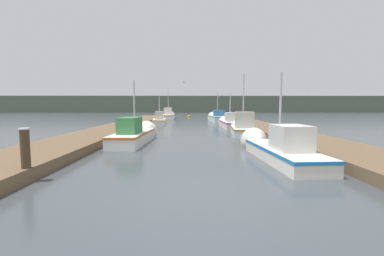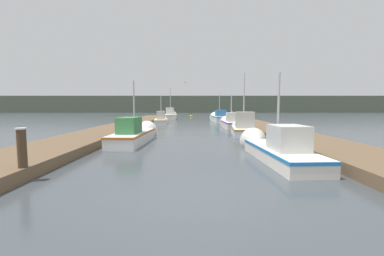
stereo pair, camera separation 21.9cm
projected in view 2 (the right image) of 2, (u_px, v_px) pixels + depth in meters
name	position (u px, v px, depth m)	size (l,w,h in m)	color
ground_plane	(193.00, 197.00, 5.55)	(200.00, 200.00, 0.00)	#3D4449
dock_left	(123.00, 127.00, 21.47)	(2.93, 40.00, 0.36)	brown
dock_right	(261.00, 127.00, 21.48)	(2.93, 40.00, 0.36)	brown
distant_shore_ridge	(192.00, 104.00, 75.37)	(120.00, 16.00, 4.46)	#4C5647
fishing_boat_0	(273.00, 148.00, 9.77)	(1.65, 5.82, 3.57)	silver
fishing_boat_1	(136.00, 134.00, 14.09)	(1.63, 5.98, 3.65)	silver
fishing_boat_2	(243.00, 128.00, 17.50)	(1.88, 4.61, 4.54)	silver
fishing_boat_3	(230.00, 123.00, 22.77)	(1.51, 4.93, 3.35)	silver
fishing_boat_4	(161.00, 120.00, 27.84)	(1.70, 4.48, 3.35)	silver
fishing_boat_5	(219.00, 118.00, 31.40)	(1.97, 6.28, 3.93)	silver
fishing_boat_6	(170.00, 116.00, 36.79)	(1.83, 5.22, 4.83)	silver
mooring_piling_0	(232.00, 117.00, 28.55)	(0.26, 0.26, 1.28)	#473523
mooring_piling_1	(22.00, 155.00, 6.67)	(0.26, 0.26, 1.41)	#473523
channel_buoy	(191.00, 116.00, 42.80)	(0.48, 0.48, 0.98)	gold
seagull_lead	(186.00, 82.00, 29.07)	(0.31, 0.56, 0.12)	white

